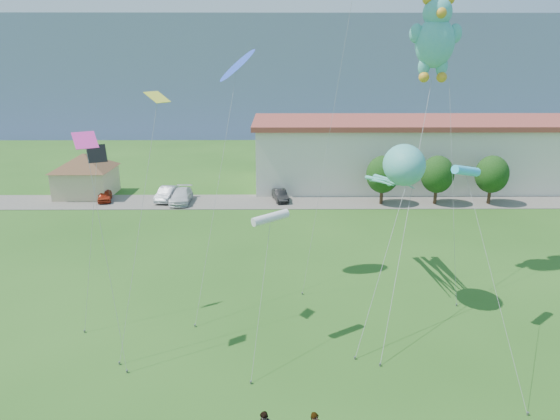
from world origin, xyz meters
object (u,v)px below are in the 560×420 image
Objects in this scene: parked_car_red at (105,196)px; parked_car_black at (280,195)px; pavilion at (85,170)px; teddy_bear_kite at (435,36)px; parked_car_silver at (167,194)px; parked_car_white at (181,196)px; warehouse at (491,151)px; octopus_kite at (399,172)px.

parked_car_black is (19.89, -0.08, 0.02)m from parked_car_red.
teddy_bear_kite reaches higher than pavilion.
pavilion is 2.58× the size of parked_car_red.
parked_car_silver is 2.03m from parked_car_white.
warehouse is 28.76m from parked_car_black.
pavilion is 10.41m from parked_car_silver.
parked_car_black is 25.79m from octopus_kite.
teddy_bear_kite is at bearing -33.24° from pavilion.
pavilion is 23.05m from parked_car_black.
octopus_kite is at bearing -83.46° from parked_car_black.
parked_car_black is (-27.22, -8.64, -3.44)m from warehouse.
parked_car_black reaches higher than parked_car_red.
parked_car_silver is at bearing 140.22° from teddy_bear_kite.
pavilion reaches higher than parked_car_black.
octopus_kite is at bearing -121.72° from warehouse.
parked_car_red is at bearing 174.80° from parked_car_white.
teddy_bear_kite is (21.42, -18.39, 16.15)m from parked_car_white.
parked_car_white is at bearing -18.60° from parked_car_red.
parked_car_red is 39.32m from teddy_bear_kite.
warehouse is 39.56m from parked_car_white.
parked_car_white is at bearing -166.33° from warehouse.
pavilion is at bearing -173.16° from warehouse.
octopus_kite reaches higher than parked_car_silver.
parked_car_silver is (9.90, -2.37, -2.20)m from pavilion.
parked_car_black is at bearing -6.60° from pavilion.
pavilion is 1.77× the size of parked_car_white.
parked_car_white is (1.80, -0.94, -0.01)m from parked_car_silver.
warehouse is at bearing 58.28° from octopus_kite.
warehouse is 37.95m from octopus_kite.
warehouse is 41.10m from parked_car_silver.
pavilion is at bearing 172.82° from parked_car_silver.
warehouse reaches higher than pavilion.
parked_car_white is at bearing 129.09° from octopus_kite.
octopus_kite is 0.66× the size of teddy_bear_kite.
teddy_bear_kite is (30.23, -19.15, 16.30)m from parked_car_red.
parked_car_red is 0.69× the size of parked_car_white.
parked_car_black is 0.29× the size of octopus_kite.
octopus_kite is (7.40, -23.42, 7.87)m from parked_car_black.
parked_car_white reaches higher than parked_car_red.
warehouse reaches higher than parked_car_white.
parked_car_silver is at bearing -12.15° from parked_car_red.
parked_car_black is at bearing 5.09° from parked_car_silver.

